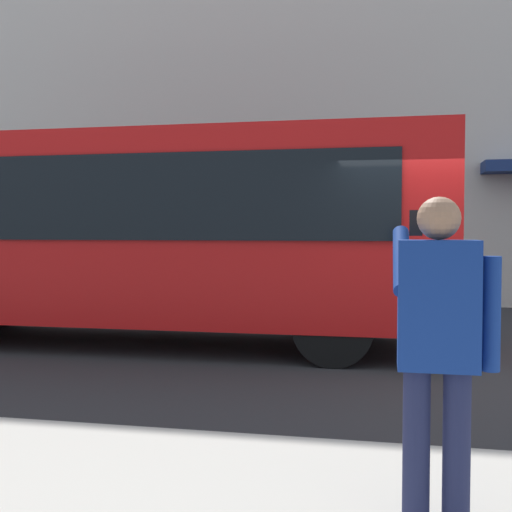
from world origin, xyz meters
The scene contains 4 objects.
ground_plane centered at (0.00, 0.00, 0.00)m, with size 60.00×60.00×0.00m, color #2B2B2D.
building_facade_far centered at (-0.02, -6.80, 5.99)m, with size 28.00×1.55×12.00m.
red_bus centered at (4.33, -0.76, 1.68)m, with size 9.05×2.54×3.08m.
pedestrian_photographer centered at (0.41, 4.76, 1.14)m, with size 0.53×0.52×1.70m.
Camera 1 is at (0.68, 8.12, 1.68)m, focal length 44.68 mm.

